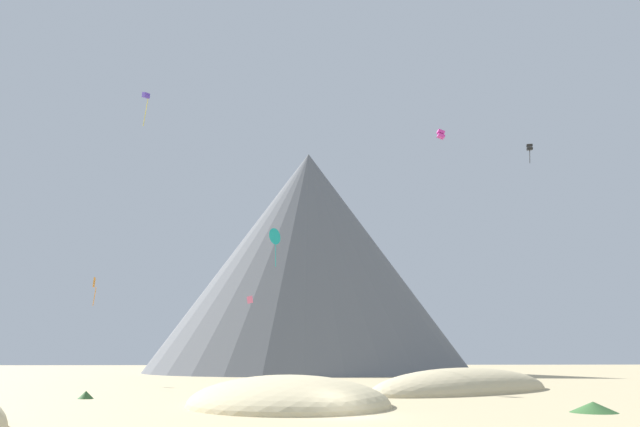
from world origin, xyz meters
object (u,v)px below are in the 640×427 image
object	(u,v)px
kite_indigo_high	(146,96)
bush_near_left	(231,391)
bush_far_left	(593,407)
bush_near_right	(328,388)
bush_low_patch	(314,396)
kite_teal_mid	(274,237)
kite_black_high	(529,148)
rock_massif	(304,270)
kite_rainbow_low	(250,300)
kite_orange_low	(94,286)
bush_mid_center	(86,395)
kite_magenta_high	(441,134)

from	to	relation	value
kite_indigo_high	bush_near_left	bearing A→B (deg)	74.91
bush_far_left	bush_near_right	distance (m)	26.09
bush_low_patch	kite_teal_mid	distance (m)	35.52
kite_black_high	rock_massif	bearing A→B (deg)	127.91
bush_far_left	bush_low_patch	xyz separation A→B (m)	(-15.50, 13.06, -0.10)
kite_rainbow_low	kite_orange_low	size ratio (longest dim) A/B	0.32
bush_near_left	kite_indigo_high	size ratio (longest dim) A/B	0.42
bush_mid_center	kite_indigo_high	xyz separation A→B (m)	(-4.47, 35.11, 40.26)
bush_mid_center	kite_rainbow_low	distance (m)	39.27
bush_far_left	bush_near_left	xyz separation A→B (m)	(-22.22, 20.00, -0.07)
bush_near_left	kite_teal_mid	world-z (taller)	kite_teal_mid
bush_low_patch	kite_indigo_high	distance (m)	58.92
bush_near_right	bush_low_patch	size ratio (longest dim) A/B	0.69
bush_low_patch	kite_magenta_high	world-z (taller)	kite_magenta_high
bush_mid_center	bush_near_right	bearing A→B (deg)	21.11
kite_black_high	kite_magenta_high	xyz separation A→B (m)	(-3.81, 24.78, 10.84)
bush_near_left	kite_rainbow_low	world-z (taller)	kite_rainbow_low
kite_black_high	kite_orange_low	size ratio (longest dim) A/B	0.72
bush_low_patch	kite_black_high	world-z (taller)	kite_black_high
kite_teal_mid	bush_low_patch	bearing A→B (deg)	48.67
kite_teal_mid	kite_rainbow_low	size ratio (longest dim) A/B	4.54
bush_mid_center	kite_magenta_high	xyz separation A→B (m)	(42.45, 44.20, 39.20)
bush_near_left	kite_orange_low	world-z (taller)	kite_orange_low
bush_low_patch	kite_magenta_high	xyz separation A→B (m)	(24.85, 45.90, 39.29)
kite_teal_mid	kite_magenta_high	xyz separation A→B (m)	(27.81, 15.61, 20.98)
bush_far_left	kite_teal_mid	world-z (taller)	kite_teal_mid
kite_black_high	kite_orange_low	distance (m)	57.04
kite_indigo_high	kite_rainbow_low	size ratio (longest dim) A/B	4.81
rock_massif	kite_rainbow_low	world-z (taller)	rock_massif
bush_far_left	kite_teal_mid	distance (m)	50.52
kite_orange_low	bush_far_left	bearing A→B (deg)	89.96
rock_massif	kite_indigo_high	world-z (taller)	rock_massif
bush_mid_center	kite_indigo_high	distance (m)	53.61
bush_near_left	kite_teal_mid	xyz separation A→B (m)	(3.76, 23.36, 18.29)
kite_black_high	kite_teal_mid	size ratio (longest dim) A/B	0.50
bush_near_right	kite_indigo_high	distance (m)	54.39
bush_low_patch	kite_rainbow_low	xyz separation A→B (m)	(-6.08, 37.71, 10.72)
kite_indigo_high	kite_orange_low	bearing A→B (deg)	24.91
kite_black_high	kite_indigo_high	xyz separation A→B (m)	(-50.73, 15.70, 11.91)
bush_low_patch	rock_massif	distance (m)	84.61
kite_indigo_high	kite_teal_mid	size ratio (longest dim) A/B	1.06
kite_rainbow_low	kite_magenta_high	bearing A→B (deg)	93.21
bush_low_patch	kite_rainbow_low	world-z (taller)	kite_rainbow_low
bush_near_left	kite_black_high	bearing A→B (deg)	21.85
bush_near_left	kite_magenta_high	size ratio (longest dim) A/B	1.47
bush_near_left	kite_magenta_high	distance (m)	63.69
bush_low_patch	kite_magenta_high	bearing A→B (deg)	61.57
bush_near_left	kite_orange_low	size ratio (longest dim) A/B	0.64
kite_magenta_high	kite_orange_low	xyz separation A→B (m)	(-50.04, -16.50, -27.75)
bush_near_right	bush_near_left	xyz separation A→B (m)	(-8.75, -2.35, -0.10)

